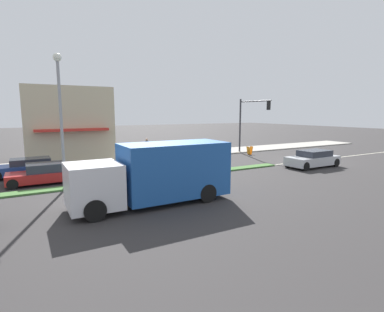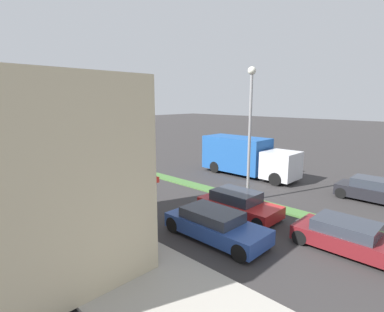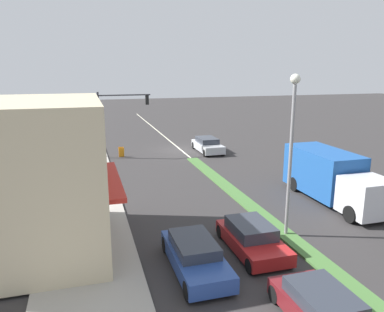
{
  "view_description": "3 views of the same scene",
  "coord_description": "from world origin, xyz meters",
  "px_view_note": "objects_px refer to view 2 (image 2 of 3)",
  "views": [
    {
      "loc": [
        -17.98,
        21.64,
        4.34
      ],
      "look_at": [
        -0.4,
        11.72,
        1.38
      ],
      "focal_mm": 28.0,
      "sensor_mm": 36.0,
      "label": 1
    },
    {
      "loc": [
        14.04,
        28.99,
        5.71
      ],
      "look_at": [
        -0.82,
        14.52,
        1.82
      ],
      "focal_mm": 28.0,
      "sensor_mm": 36.0,
      "label": 2
    },
    {
      "loc": [
        8.83,
        34.22,
        7.71
      ],
      "look_at": [
        1.93,
        10.57,
        1.89
      ],
      "focal_mm": 35.0,
      "sensor_mm": 36.0,
      "label": 3
    }
  ],
  "objects_px": {
    "delivery_truck": "(246,156)",
    "sedan_silver": "(113,149)",
    "sedan_maroon": "(349,237)",
    "pedestrian": "(19,187)",
    "warning_aframe_sign": "(29,162)",
    "sedan_dark": "(380,191)",
    "street_lamp": "(250,117)",
    "hatchback_red": "(238,204)",
    "coupe_blue": "(215,225)",
    "traffic_signal_main": "(20,122)"
  },
  "relations": [
    {
      "from": "sedan_maroon",
      "to": "coupe_blue",
      "type": "xyz_separation_m",
      "value": [
        2.8,
        -4.34,
        0.04
      ]
    },
    {
      "from": "street_lamp",
      "to": "delivery_truck",
      "type": "bearing_deg",
      "value": -144.56
    },
    {
      "from": "delivery_truck",
      "to": "sedan_dark",
      "type": "height_order",
      "value": "delivery_truck"
    },
    {
      "from": "street_lamp",
      "to": "pedestrian",
      "type": "height_order",
      "value": "street_lamp"
    },
    {
      "from": "street_lamp",
      "to": "sedan_maroon",
      "type": "bearing_deg",
      "value": 70.13
    },
    {
      "from": "warning_aframe_sign",
      "to": "pedestrian",
      "type": "bearing_deg",
      "value": 70.05
    },
    {
      "from": "sedan_dark",
      "to": "hatchback_red",
      "type": "height_order",
      "value": "sedan_dark"
    },
    {
      "from": "traffic_signal_main",
      "to": "hatchback_red",
      "type": "height_order",
      "value": "traffic_signal_main"
    },
    {
      "from": "sedan_maroon",
      "to": "coupe_blue",
      "type": "relative_size",
      "value": 0.9
    },
    {
      "from": "street_lamp",
      "to": "sedan_dark",
      "type": "relative_size",
      "value": 1.61
    },
    {
      "from": "pedestrian",
      "to": "warning_aframe_sign",
      "type": "relative_size",
      "value": 2.05
    },
    {
      "from": "pedestrian",
      "to": "warning_aframe_sign",
      "type": "distance_m",
      "value": 10.53
    },
    {
      "from": "delivery_truck",
      "to": "warning_aframe_sign",
      "type": "bearing_deg",
      "value": -53.99
    },
    {
      "from": "warning_aframe_sign",
      "to": "coupe_blue",
      "type": "height_order",
      "value": "coupe_blue"
    },
    {
      "from": "warning_aframe_sign",
      "to": "sedan_silver",
      "type": "height_order",
      "value": "sedan_silver"
    },
    {
      "from": "traffic_signal_main",
      "to": "sedan_dark",
      "type": "distance_m",
      "value": 26.64
    },
    {
      "from": "sedan_maroon",
      "to": "pedestrian",
      "type": "bearing_deg",
      "value": -63.85
    },
    {
      "from": "warning_aframe_sign",
      "to": "hatchback_red",
      "type": "bearing_deg",
      "value": 100.51
    },
    {
      "from": "coupe_blue",
      "to": "traffic_signal_main",
      "type": "bearing_deg",
      "value": -86.82
    },
    {
      "from": "sedan_silver",
      "to": "sedan_maroon",
      "type": "distance_m",
      "value": 24.6
    },
    {
      "from": "delivery_truck",
      "to": "sedan_silver",
      "type": "bearing_deg",
      "value": -79.11
    },
    {
      "from": "street_lamp",
      "to": "traffic_signal_main",
      "type": "bearing_deg",
      "value": -71.67
    },
    {
      "from": "warning_aframe_sign",
      "to": "sedan_dark",
      "type": "relative_size",
      "value": 0.18
    },
    {
      "from": "street_lamp",
      "to": "hatchback_red",
      "type": "relative_size",
      "value": 1.82
    },
    {
      "from": "warning_aframe_sign",
      "to": "sedan_dark",
      "type": "distance_m",
      "value": 26.23
    },
    {
      "from": "traffic_signal_main",
      "to": "hatchback_red",
      "type": "distance_m",
      "value": 20.07
    },
    {
      "from": "warning_aframe_sign",
      "to": "coupe_blue",
      "type": "xyz_separation_m",
      "value": [
        -0.79,
        20.15,
        0.18
      ]
    },
    {
      "from": "pedestrian",
      "to": "coupe_blue",
      "type": "distance_m",
      "value": 11.17
    },
    {
      "from": "traffic_signal_main",
      "to": "hatchback_red",
      "type": "xyz_separation_m",
      "value": [
        -3.92,
        19.4,
        -3.31
      ]
    },
    {
      "from": "pedestrian",
      "to": "sedan_maroon",
      "type": "bearing_deg",
      "value": 116.15
    },
    {
      "from": "pedestrian",
      "to": "sedan_maroon",
      "type": "height_order",
      "value": "pedestrian"
    },
    {
      "from": "traffic_signal_main",
      "to": "sedan_silver",
      "type": "xyz_separation_m",
      "value": [
        -8.32,
        0.37,
        -3.25
      ]
    },
    {
      "from": "sedan_dark",
      "to": "hatchback_red",
      "type": "relative_size",
      "value": 1.13
    },
    {
      "from": "pedestrian",
      "to": "delivery_truck",
      "type": "relative_size",
      "value": 0.23
    },
    {
      "from": "warning_aframe_sign",
      "to": "sedan_maroon",
      "type": "height_order",
      "value": "sedan_maroon"
    },
    {
      "from": "traffic_signal_main",
      "to": "street_lamp",
      "type": "bearing_deg",
      "value": 108.33
    },
    {
      "from": "sedan_silver",
      "to": "hatchback_red",
      "type": "xyz_separation_m",
      "value": [
        4.4,
        19.04,
        -0.06
      ]
    },
    {
      "from": "traffic_signal_main",
      "to": "sedan_dark",
      "type": "xyz_separation_m",
      "value": [
        -11.12,
        23.99,
        -3.27
      ]
    },
    {
      "from": "traffic_signal_main",
      "to": "warning_aframe_sign",
      "type": "bearing_deg",
      "value": 166.51
    },
    {
      "from": "traffic_signal_main",
      "to": "delivery_truck",
      "type": "relative_size",
      "value": 0.75
    },
    {
      "from": "sedan_silver",
      "to": "sedan_dark",
      "type": "bearing_deg",
      "value": 96.76
    },
    {
      "from": "sedan_dark",
      "to": "delivery_truck",
      "type": "bearing_deg",
      "value": -90.0
    },
    {
      "from": "pedestrian",
      "to": "hatchback_red",
      "type": "distance_m",
      "value": 11.87
    },
    {
      "from": "hatchback_red",
      "to": "coupe_blue",
      "type": "relative_size",
      "value": 0.91
    },
    {
      "from": "sedan_silver",
      "to": "hatchback_red",
      "type": "relative_size",
      "value": 1.09
    },
    {
      "from": "traffic_signal_main",
      "to": "sedan_maroon",
      "type": "xyz_separation_m",
      "value": [
        -3.92,
        24.57,
        -3.33
      ]
    },
    {
      "from": "delivery_truck",
      "to": "sedan_maroon",
      "type": "xyz_separation_m",
      "value": [
        7.2,
        9.65,
        -0.9
      ]
    },
    {
      "from": "delivery_truck",
      "to": "pedestrian",
      "type": "bearing_deg",
      "value": -19.06
    },
    {
      "from": "coupe_blue",
      "to": "street_lamp",
      "type": "bearing_deg",
      "value": -160.72
    },
    {
      "from": "traffic_signal_main",
      "to": "coupe_blue",
      "type": "relative_size",
      "value": 1.26
    }
  ]
}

